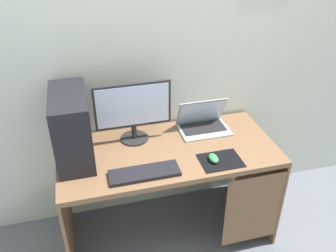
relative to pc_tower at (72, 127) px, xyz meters
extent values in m
plane|color=slate|center=(0.58, -0.08, -0.96)|extent=(8.00, 8.00, 0.00)
cube|color=beige|center=(0.58, 0.30, 0.34)|extent=(4.00, 0.04, 2.60)
cube|color=brown|center=(0.58, -0.08, -0.24)|extent=(1.42, 0.67, 0.03)
cube|color=brown|center=(-0.12, -0.08, -0.61)|extent=(0.02, 0.67, 0.71)
cube|color=brown|center=(1.29, -0.08, -0.61)|extent=(0.02, 0.67, 0.71)
cube|color=brown|center=(1.07, -0.41, -0.57)|extent=(0.40, 0.01, 0.56)
cube|color=black|center=(0.00, 0.00, 0.00)|extent=(0.22, 0.47, 0.44)
cylinder|color=#232326|center=(0.39, 0.11, -0.21)|extent=(0.19, 0.19, 0.01)
cylinder|color=#232326|center=(0.39, 0.11, -0.16)|extent=(0.04, 0.04, 0.10)
cube|color=#232326|center=(0.39, 0.10, 0.05)|extent=(0.50, 0.02, 0.31)
cube|color=#B2C6EA|center=(0.39, 0.09, 0.05)|extent=(0.47, 0.00, 0.28)
cube|color=#9EA3A8|center=(0.89, 0.09, -0.21)|extent=(0.35, 0.24, 0.01)
cube|color=black|center=(0.89, 0.10, -0.21)|extent=(0.31, 0.16, 0.00)
cube|color=#9EA3A8|center=(0.89, 0.16, -0.10)|extent=(0.35, 0.10, 0.21)
cube|color=#ADC1E5|center=(0.89, 0.15, -0.11)|extent=(0.32, 0.08, 0.19)
cube|color=black|center=(0.38, -0.29, -0.21)|extent=(0.42, 0.14, 0.02)
cube|color=black|center=(0.87, -0.28, -0.22)|extent=(0.26, 0.20, 0.00)
ellipsoid|color=#338C4C|center=(0.82, -0.27, -0.20)|extent=(0.06, 0.10, 0.03)
camera|label=1|loc=(0.08, -1.94, 1.14)|focal=38.45mm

